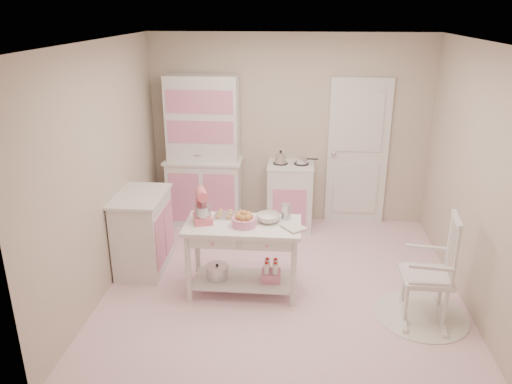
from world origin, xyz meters
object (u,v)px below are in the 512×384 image
hutch (203,152)px  base_cabinet (143,232)px  rocking_chair (428,267)px  stand_mixer (202,207)px  stove (290,195)px  work_table (243,258)px  bread_basket (244,222)px

hutch → base_cabinet: hutch is taller
rocking_chair → stand_mixer: 2.31m
stove → stand_mixer: (-0.88, -1.74, 0.51)m
hutch → rocking_chair: bearing=-39.6°
hutch → work_table: size_ratio=1.73×
rocking_chair → stand_mixer: size_ratio=3.24×
hutch → rocking_chair: size_ratio=1.89×
work_table → bread_basket: size_ratio=4.80×
rocking_chair → hutch: bearing=147.4°
stand_mixer → bread_basket: stand_mixer is taller
base_cabinet → work_table: size_ratio=0.77×
rocking_chair → bread_basket: rocking_chair is taller
hutch → bread_basket: size_ratio=8.32×
stove → hutch: bearing=177.6°
hutch → stove: (1.20, -0.05, -0.58)m
rocking_chair → stand_mixer: stand_mixer is taller
stand_mixer → rocking_chair: bearing=-26.5°
rocking_chair → bread_basket: (-1.80, 0.26, 0.30)m
hutch → bread_basket: (0.76, -1.86, -0.19)m
base_cabinet → stand_mixer: bearing=-27.3°
stand_mixer → hutch: bearing=82.1°
base_cabinet → rocking_chair: (3.04, -0.74, 0.09)m
stove → stand_mixer: 2.01m
rocking_chair → stand_mixer: bearing=178.6°
base_cabinet → work_table: bearing=-19.5°
bread_basket → work_table: bearing=111.8°
stove → base_cabinet: same height
hutch → stand_mixer: 1.82m
hutch → stove: 1.33m
work_table → stand_mixer: (-0.42, 0.02, 0.57)m
stove → work_table: size_ratio=0.77×
work_table → bread_basket: 0.45m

